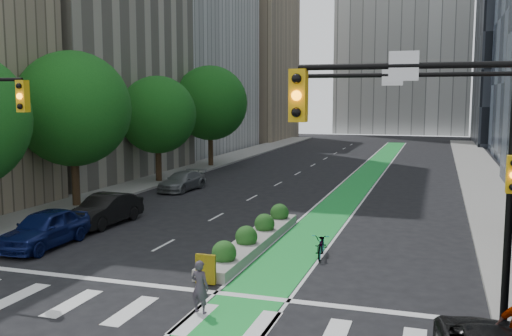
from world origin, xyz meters
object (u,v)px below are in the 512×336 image
Objects in this scene: median_planter at (254,238)px; parked_car_left_far at (182,181)px; parked_car_left_mid at (105,210)px; bicycle at (321,245)px; cyclist at (200,287)px; parked_car_left_near at (45,229)px.

parked_car_left_far is (-9.05, 12.27, 0.26)m from median_planter.
parked_car_left_mid is (-8.20, 1.62, 0.38)m from median_planter.
cyclist is at bearing -114.13° from bicycle.
median_planter is at bearing 17.56° from parked_car_left_near.
parked_car_left_far reaches higher than bicycle.
parked_car_left_far is (-0.85, 10.65, -0.12)m from parked_car_left_mid.
cyclist reaches higher than parked_car_left_mid.
parked_car_left_near reaches higher than bicycle.
parked_car_left_near is (-8.30, -2.76, 0.41)m from median_planter.
median_planter is 15.25m from parked_car_left_far.
cyclist reaches higher than parked_car_left_far.
parked_car_left_far is (-0.76, 15.04, -0.15)m from parked_car_left_near.
bicycle is (3.00, -0.74, 0.12)m from median_planter.
parked_car_left_near reaches higher than parked_car_left_far.
cyclist is 12.86m from parked_car_left_mid.
parked_car_left_near is (-11.30, -2.02, 0.29)m from bicycle.
median_planter is at bearing -8.57° from parked_car_left_mid.
cyclist is 0.34× the size of parked_car_left_near.
parked_car_left_near reaches higher than median_planter.
bicycle is at bearing -97.79° from cyclist.
cyclist is at bearing -59.00° from parked_car_left_far.
median_planter is 5.48× the size of bicycle.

